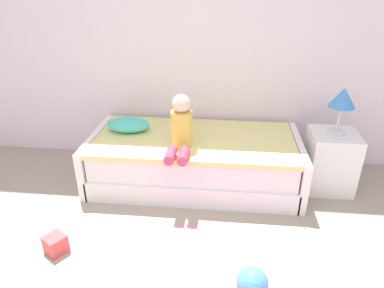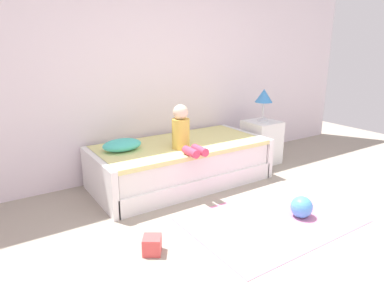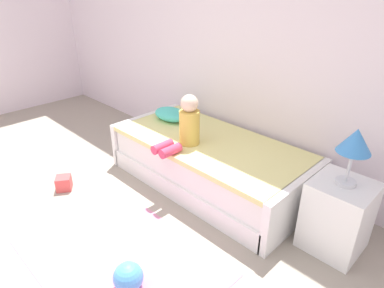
# 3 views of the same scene
# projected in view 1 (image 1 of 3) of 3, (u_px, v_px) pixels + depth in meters

# --- Properties ---
(wall_rear) EXTENTS (7.20, 0.10, 2.90)m
(wall_rear) POSITION_uv_depth(u_px,v_px,m) (185.00, 29.00, 3.58)
(wall_rear) COLOR white
(wall_rear) RESTS_ON ground
(bed) EXTENTS (2.11, 1.00, 0.50)m
(bed) POSITION_uv_depth(u_px,v_px,m) (195.00, 160.00, 3.56)
(bed) COLOR white
(bed) RESTS_ON ground
(nightstand) EXTENTS (0.44, 0.44, 0.60)m
(nightstand) POSITION_uv_depth(u_px,v_px,m) (330.00, 161.00, 3.43)
(nightstand) COLOR white
(nightstand) RESTS_ON ground
(table_lamp) EXTENTS (0.24, 0.24, 0.45)m
(table_lamp) POSITION_uv_depth(u_px,v_px,m) (343.00, 100.00, 3.14)
(table_lamp) COLOR silver
(table_lamp) RESTS_ON nightstand
(child_figure) EXTENTS (0.20, 0.51, 0.50)m
(child_figure) POSITION_uv_depth(u_px,v_px,m) (181.00, 127.00, 3.16)
(child_figure) COLOR gold
(child_figure) RESTS_ON bed
(pillow) EXTENTS (0.44, 0.30, 0.13)m
(pillow) POSITION_uv_depth(u_px,v_px,m) (129.00, 125.00, 3.57)
(pillow) COLOR #4CCCBC
(pillow) RESTS_ON bed
(toy_ball) EXTENTS (0.22, 0.22, 0.22)m
(toy_ball) POSITION_uv_depth(u_px,v_px,m) (252.00, 283.00, 2.32)
(toy_ball) COLOR #4C99E5
(toy_ball) RESTS_ON ground
(area_rug) EXTENTS (1.60, 1.10, 0.01)m
(area_rug) POSITION_uv_depth(u_px,v_px,m) (209.00, 278.00, 2.49)
(area_rug) COLOR pink
(area_rug) RESTS_ON ground
(toy_block) EXTENTS (0.20, 0.20, 0.15)m
(toy_block) POSITION_uv_depth(u_px,v_px,m) (56.00, 244.00, 2.70)
(toy_block) COLOR #E54C4C
(toy_block) RESTS_ON ground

